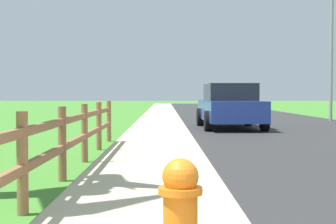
{
  "coord_description": "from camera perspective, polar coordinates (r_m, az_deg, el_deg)",
  "views": [
    {
      "loc": [
        -0.78,
        -1.08,
        1.17
      ],
      "look_at": [
        -0.71,
        8.86,
        0.81
      ],
      "focal_mm": 53.17,
      "sensor_mm": 36.0,
      "label": 1
    }
  ],
  "objects": [
    {
      "name": "ground_plane",
      "position": [
        26.12,
        1.3,
        -0.51
      ],
      "size": [
        120.0,
        120.0,
        0.0
      ],
      "primitive_type": "plane",
      "color": "#407F2B"
    },
    {
      "name": "road_asphalt",
      "position": [
        28.43,
        8.25,
        -0.31
      ],
      "size": [
        7.0,
        66.0,
        0.01
      ],
      "primitive_type": "cube",
      "color": "#2D2D2D",
      "rests_on": "ground"
    },
    {
      "name": "curb_concrete",
      "position": [
        28.19,
        -4.93,
        -0.32
      ],
      "size": [
        6.0,
        66.0,
        0.01
      ],
      "primitive_type": "cube",
      "color": "#BEB591",
      "rests_on": "ground"
    },
    {
      "name": "grass_verge",
      "position": [
        28.35,
        -7.95,
        -0.31
      ],
      "size": [
        5.0,
        66.0,
        0.0
      ],
      "primitive_type": "cube",
      "color": "#407F2B",
      "rests_on": "ground"
    },
    {
      "name": "rail_fence",
      "position": [
        6.78,
        -12.04,
        -2.98
      ],
      "size": [
        0.11,
        11.25,
        1.01
      ],
      "color": "#8C5E3C",
      "rests_on": "ground"
    },
    {
      "name": "parked_suv_blue",
      "position": [
        17.14,
        7.09,
        0.69
      ],
      "size": [
        2.08,
        4.47,
        1.53
      ],
      "color": "navy",
      "rests_on": "ground"
    },
    {
      "name": "street_lamp",
      "position": [
        22.96,
        18.52,
        8.2
      ],
      "size": [
        1.17,
        0.2,
        6.15
      ],
      "color": "gray",
      "rests_on": "ground"
    }
  ]
}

